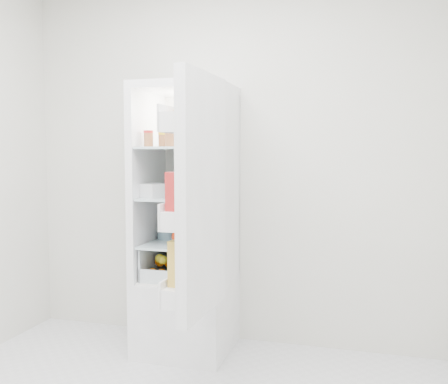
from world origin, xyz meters
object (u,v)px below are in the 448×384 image
(refrigerator, at_px, (189,253))
(fridge_door, at_px, (198,200))
(mushroom_bowl, at_px, (168,234))
(red_cabbage, at_px, (191,232))

(refrigerator, relative_size, fridge_door, 1.38)
(refrigerator, height_order, fridge_door, refrigerator)
(mushroom_bowl, relative_size, fridge_door, 0.11)
(red_cabbage, distance_m, fridge_door, 0.59)
(mushroom_bowl, height_order, fridge_door, fridge_door)
(red_cabbage, height_order, fridge_door, fridge_door)
(refrigerator, relative_size, mushroom_bowl, 12.33)
(red_cabbage, bearing_deg, refrigerator, 115.05)
(fridge_door, bearing_deg, refrigerator, 26.64)
(mushroom_bowl, xyz_separation_m, fridge_door, (0.45, -0.67, 0.31))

